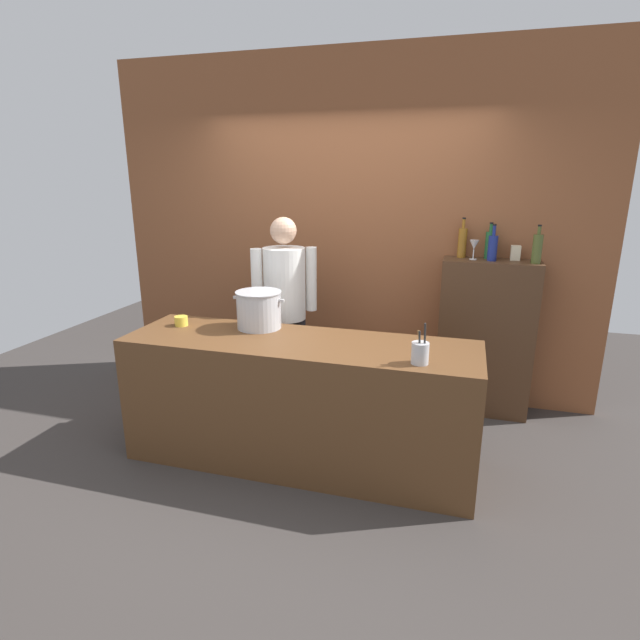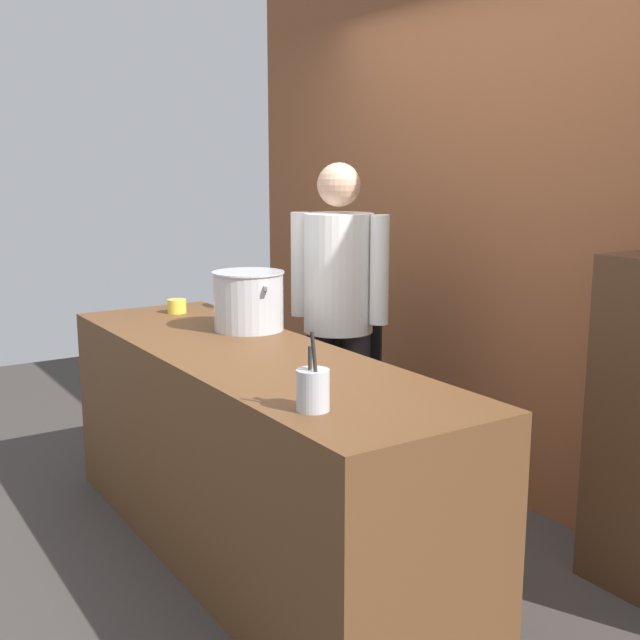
# 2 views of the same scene
# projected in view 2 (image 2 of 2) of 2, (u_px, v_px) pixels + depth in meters

# --- Properties ---
(ground_plane) EXTENTS (8.00, 8.00, 0.00)m
(ground_plane) POSITION_uv_depth(u_px,v_px,m) (251.00, 554.00, 3.38)
(ground_plane) COLOR #383330
(brick_back_panel) EXTENTS (4.40, 0.10, 3.00)m
(brick_back_panel) POSITION_uv_depth(u_px,v_px,m) (499.00, 196.00, 3.84)
(brick_back_panel) COLOR brown
(brick_back_panel) RESTS_ON ground_plane
(prep_counter) EXTENTS (2.41, 0.70, 0.90)m
(prep_counter) POSITION_uv_depth(u_px,v_px,m) (249.00, 455.00, 3.30)
(prep_counter) COLOR brown
(prep_counter) RESTS_ON ground_plane
(chef) EXTENTS (0.48, 0.41, 1.66)m
(chef) POSITION_uv_depth(u_px,v_px,m) (339.00, 306.00, 3.86)
(chef) COLOR black
(chef) RESTS_ON ground_plane
(stockpot_large) EXTENTS (0.39, 0.33, 0.27)m
(stockpot_large) POSITION_uv_depth(u_px,v_px,m) (249.00, 301.00, 3.60)
(stockpot_large) COLOR #B7BABF
(stockpot_large) RESTS_ON prep_counter
(utensil_crock) EXTENTS (0.10, 0.10, 0.26)m
(utensil_crock) POSITION_uv_depth(u_px,v_px,m) (313.00, 389.00, 2.41)
(utensil_crock) COLOR #B7BABF
(utensil_crock) RESTS_ON prep_counter
(butter_jar) EXTENTS (0.10, 0.10, 0.07)m
(butter_jar) POSITION_uv_depth(u_px,v_px,m) (177.00, 306.00, 4.03)
(butter_jar) COLOR yellow
(butter_jar) RESTS_ON prep_counter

